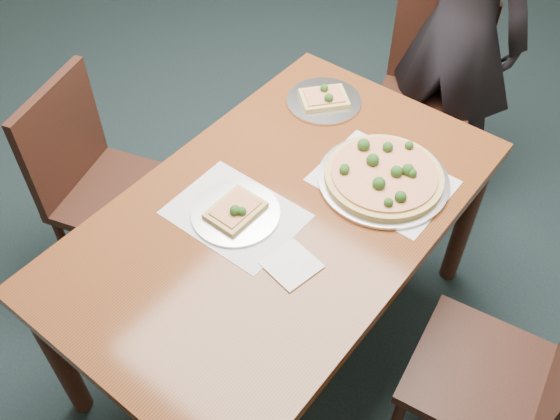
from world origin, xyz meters
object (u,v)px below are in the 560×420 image
Objects in this scene: pizza_pan at (384,176)px; slice_plate_far at (324,99)px; chair_far at (428,89)px; chair_right at (513,378)px; dining_table at (280,229)px; chair_left at (98,179)px; diner at (460,32)px; slice_plate_near at (236,212)px.

pizza_pan is 0.45m from slice_plate_far.
slice_plate_far is (-0.40, 0.22, -0.01)m from pizza_pan.
chair_right is (0.89, -1.08, 0.00)m from chair_far.
chair_left is (-0.78, -0.14, -0.14)m from dining_table.
pizza_pan is at bearing -28.96° from slice_plate_far.
chair_right is at bearing -24.12° from slice_plate_far.
chair_far reaches higher than pizza_pan.
chair_far is 0.29m from diner.
diner is at bearing -46.80° from chair_left.
diner reaches higher than pizza_pan.
pizza_pan is at bearing 55.52° from slice_plate_near.
diner is at bearing 86.21° from slice_plate_near.
slice_plate_near is (-0.28, -0.41, -0.01)m from pizza_pan.
chair_left is 2.11× the size of pizza_pan.
chair_right is 3.25× the size of slice_plate_near.
diner is 5.60× the size of slice_plate_far.
chair_right is 0.73m from pizza_pan.
chair_right is at bearing -66.51° from chair_far.
dining_table is 5.36× the size of slice_plate_far.
pizza_pan is 1.54× the size of slice_plate_far.
pizza_pan is 0.50m from slice_plate_near.
slice_plate_near is 0.64m from slice_plate_far.
slice_plate_near reaches higher than slice_plate_far.
chair_far is 0.58× the size of diner.
chair_right is at bearing 4.74° from dining_table.
diner is (-0.83, 1.15, 0.27)m from chair_right.
chair_far reaches higher than slice_plate_far.
chair_far and chair_left have the same top height.
slice_plate_near is at bearing -103.96° from chair_left.
slice_plate_far is (-0.21, 0.53, 0.10)m from dining_table.
chair_right is 3.25× the size of slice_plate_far.
slice_plate_far is at bearing 111.45° from dining_table.
pizza_pan reaches higher than slice_plate_far.
chair_left is 3.25× the size of slice_plate_near.
pizza_pan is 1.54× the size of slice_plate_near.
dining_table is at bearing -97.02° from chair_left.
chair_far is at bearing 76.85° from slice_plate_far.
diner reaches higher than dining_table.
diner reaches higher than chair_right.
chair_right is (0.82, 0.07, -0.14)m from dining_table.
dining_table is 1.65× the size of chair_far.
pizza_pan is (0.97, 0.45, 0.26)m from chair_left.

